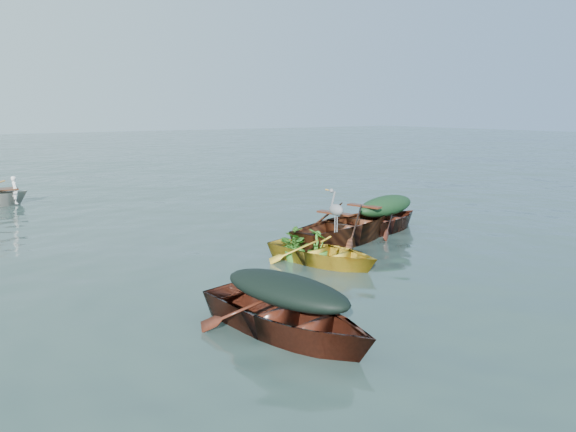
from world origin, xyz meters
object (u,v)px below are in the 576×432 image
(green_tarp_boat, at_px, (385,231))
(dark_covered_boat, at_px, (286,336))
(open_wooden_boat, at_px, (349,242))
(heron, at_px, (336,217))
(yellow_dinghy, at_px, (322,264))

(green_tarp_boat, bearing_deg, dark_covered_boat, 111.37)
(dark_covered_boat, xyz_separation_m, open_wooden_boat, (4.39, 3.75, 0.00))
(green_tarp_boat, distance_m, heron, 3.12)
(dark_covered_boat, distance_m, open_wooden_boat, 5.77)
(dark_covered_boat, height_order, green_tarp_boat, dark_covered_boat)
(green_tarp_boat, relative_size, heron, 4.31)
(yellow_dinghy, relative_size, heron, 3.40)
(yellow_dinghy, relative_size, dark_covered_boat, 0.81)
(dark_covered_boat, bearing_deg, green_tarp_boat, 22.74)
(dark_covered_boat, bearing_deg, yellow_dinghy, 32.09)
(dark_covered_boat, bearing_deg, heron, 29.26)
(yellow_dinghy, bearing_deg, open_wooden_boat, 17.13)
(dark_covered_boat, xyz_separation_m, heron, (3.20, 2.82, 0.88))
(open_wooden_boat, bearing_deg, dark_covered_boat, 115.00)
(yellow_dinghy, height_order, green_tarp_boat, green_tarp_boat)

